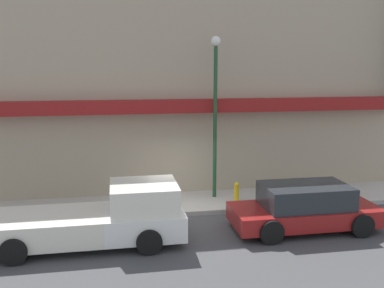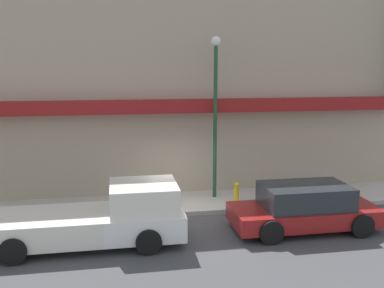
{
  "view_description": "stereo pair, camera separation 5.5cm",
  "coord_description": "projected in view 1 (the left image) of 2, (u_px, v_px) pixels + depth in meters",
  "views": [
    {
      "loc": [
        -2.3,
        -13.89,
        5.1
      ],
      "look_at": [
        0.4,
        0.98,
        2.37
      ],
      "focal_mm": 40.0,
      "sensor_mm": 36.0,
      "label": 1
    },
    {
      "loc": [
        -2.24,
        -13.9,
        5.1
      ],
      "look_at": [
        0.4,
        0.98,
        2.37
      ],
      "focal_mm": 40.0,
      "sensor_mm": 36.0,
      "label": 2
    }
  ],
  "objects": [
    {
      "name": "building",
      "position": [
        170.0,
        91.0,
        17.84
      ],
      "size": [
        19.8,
        3.8,
        9.65
      ],
      "color": "tan",
      "rests_on": "ground"
    },
    {
      "name": "fire_hydrant",
      "position": [
        237.0,
        192.0,
        15.91
      ],
      "size": [
        0.18,
        0.18,
        0.72
      ],
      "color": "yellow",
      "rests_on": "sidewalk"
    },
    {
      "name": "pickup_truck",
      "position": [
        100.0,
        218.0,
        12.39
      ],
      "size": [
        5.7,
        2.23,
        1.75
      ],
      "rotation": [
        0.0,
        0.0,
        -0.04
      ],
      "color": "white",
      "rests_on": "ground"
    },
    {
      "name": "ground_plane",
      "position": [
        186.0,
        217.0,
        14.76
      ],
      "size": [
        80.0,
        80.0,
        0.0
      ],
      "primitive_type": "plane",
      "color": "#424244"
    },
    {
      "name": "sidewalk",
      "position": [
        180.0,
        203.0,
        15.93
      ],
      "size": [
        36.0,
        2.45,
        0.17
      ],
      "color": "#B7B2A8",
      "rests_on": "ground"
    },
    {
      "name": "street_lamp",
      "position": [
        215.0,
        100.0,
        15.82
      ],
      "size": [
        0.36,
        0.36,
        6.03
      ],
      "color": "#1E4728",
      "rests_on": "sidewalk"
    },
    {
      "name": "parked_car",
      "position": [
        305.0,
        207.0,
        13.52
      ],
      "size": [
        4.66,
        2.09,
        1.45
      ],
      "rotation": [
        0.0,
        0.0,
        0.04
      ],
      "color": "maroon",
      "rests_on": "ground"
    }
  ]
}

